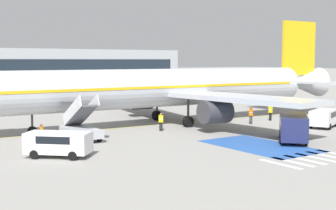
% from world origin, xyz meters
% --- Properties ---
extents(ground_plane, '(600.00, 600.00, 0.00)m').
position_xyz_m(ground_plane, '(0.00, 0.00, 0.00)').
color(ground_plane, gray).
extents(apron_leadline_yellow, '(81.62, 3.57, 0.01)m').
position_xyz_m(apron_leadline_yellow, '(-0.61, 0.22, 0.00)').
color(apron_leadline_yellow, gold).
rests_on(apron_leadline_yellow, ground_plane).
extents(apron_stand_patch_blue, '(5.45, 9.37, 0.01)m').
position_xyz_m(apron_stand_patch_blue, '(-0.61, -14.52, 0.00)').
color(apron_stand_patch_blue, '#2856A8').
rests_on(apron_stand_patch_blue, ground_plane).
extents(apron_walkway_bar_0, '(0.44, 3.60, 0.01)m').
position_xyz_m(apron_walkway_bar_0, '(-4.21, -19.95, 0.00)').
color(apron_walkway_bar_0, silver).
rests_on(apron_walkway_bar_0, ground_plane).
extents(apron_walkway_bar_1, '(0.44, 3.60, 0.01)m').
position_xyz_m(apron_walkway_bar_1, '(-3.01, -19.95, 0.00)').
color(apron_walkway_bar_1, silver).
rests_on(apron_walkway_bar_1, ground_plane).
extents(apron_walkway_bar_2, '(0.44, 3.60, 0.01)m').
position_xyz_m(apron_walkway_bar_2, '(-1.81, -19.95, 0.00)').
color(apron_walkway_bar_2, silver).
rests_on(apron_walkway_bar_2, ground_plane).
extents(apron_walkway_bar_3, '(0.44, 3.60, 0.01)m').
position_xyz_m(apron_walkway_bar_3, '(-0.61, -19.95, 0.00)').
color(apron_walkway_bar_3, silver).
rests_on(apron_walkway_bar_3, ground_plane).
extents(apron_walkway_bar_4, '(0.44, 3.60, 0.01)m').
position_xyz_m(apron_walkway_bar_4, '(0.59, -19.95, 0.00)').
color(apron_walkway_bar_4, silver).
rests_on(apron_walkway_bar_4, ground_plane).
extents(airliner, '(48.15, 34.78, 11.66)m').
position_xyz_m(airliner, '(0.03, 0.20, 3.87)').
color(airliner, '#B7BCC4').
rests_on(airliner, ground_plane).
extents(boarding_stairs_forward, '(2.40, 5.30, 4.00)m').
position_xyz_m(boarding_stairs_forward, '(-11.15, -3.88, 0.99)').
color(boarding_stairs_forward, '#ADB2BA').
rests_on(boarding_stairs_forward, ground_plane).
extents(fuel_tanker, '(8.73, 3.46, 3.46)m').
position_xyz_m(fuel_tanker, '(6.37, 22.57, 1.75)').
color(fuel_tanker, '#38383D').
rests_on(fuel_tanker, ground_plane).
extents(service_van_0, '(5.43, 5.32, 2.25)m').
position_xyz_m(service_van_0, '(3.18, -14.63, 1.34)').
color(service_van_0, '#1E234C').
rests_on(service_van_0, ground_plane).
extents(service_van_1, '(4.60, 4.51, 1.76)m').
position_xyz_m(service_van_1, '(-15.36, -9.60, 1.08)').
color(service_van_1, silver).
rests_on(service_van_1, ground_plane).
extents(service_van_2, '(4.67, 3.45, 1.79)m').
position_xyz_m(service_van_2, '(12.10, -10.93, 1.09)').
color(service_van_2, silver).
rests_on(service_van_2, ground_plane).
extents(ground_crew_0, '(0.32, 0.47, 1.81)m').
position_xyz_m(ground_crew_0, '(-14.95, -4.98, 1.05)').
color(ground_crew_0, black).
rests_on(ground_crew_0, ground_plane).
extents(ground_crew_1, '(0.31, 0.47, 1.83)m').
position_xyz_m(ground_crew_1, '(11.74, -4.05, 1.06)').
color(ground_crew_1, black).
rests_on(ground_crew_1, ground_plane).
extents(ground_crew_2, '(0.44, 0.48, 1.85)m').
position_xyz_m(ground_crew_2, '(7.88, -4.90, 1.08)').
color(ground_crew_2, '#2D2D33').
rests_on(ground_crew_2, ground_plane).
extents(ground_crew_3, '(0.48, 0.45, 1.76)m').
position_xyz_m(ground_crew_3, '(-2.74, -3.59, 1.02)').
color(ground_crew_3, black).
rests_on(ground_crew_3, ground_plane).
extents(traffic_cone_0, '(0.51, 0.51, 0.57)m').
position_xyz_m(traffic_cone_0, '(10.57, -6.89, 0.28)').
color(traffic_cone_0, orange).
rests_on(traffic_cone_0, ground_plane).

